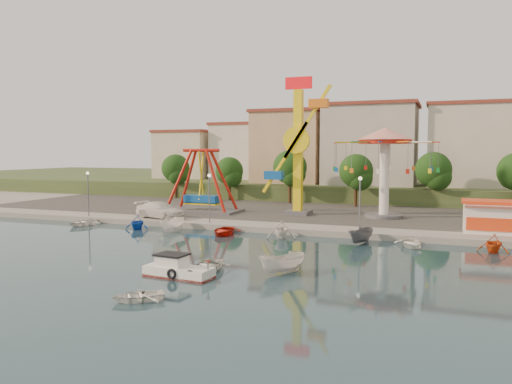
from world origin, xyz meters
The scene contains 34 objects.
ground centered at (0.00, 0.00, 0.00)m, with size 200.00×200.00×0.00m, color #15323C.
quay_deck centered at (0.00, 62.00, 0.30)m, with size 200.00×100.00×0.60m, color #9E998E.
asphalt_pad centered at (0.00, 30.00, 0.60)m, with size 90.00×28.00×0.01m, color #4C4944.
hill_terrace centered at (0.00, 67.00, 1.50)m, with size 200.00×60.00×3.00m, color #384C26.
pirate_ship_ride centered at (-13.41, 21.64, 4.39)m, with size 10.00×5.00×8.00m.
kamikaze_tower centered at (-0.80, 22.89, 8.53)m, with size 5.83×3.10×16.50m.
wave_swinger centered at (8.99, 24.05, 8.20)m, with size 11.60×11.60×10.40m.
booth_left centered at (19.82, 16.49, 2.16)m, with size 5.40×3.78×3.08m.
lamp_post_0 centered at (-24.00, 13.00, 3.10)m, with size 0.14×0.14×5.00m, color #59595E.
lamp_post_1 centered at (-8.00, 13.00, 3.10)m, with size 0.14×0.14×5.00m, color #59595E.
lamp_post_2 centered at (8.00, 13.00, 3.10)m, with size 0.14×0.14×5.00m, color #59595E.
tree_0 centered at (-26.00, 36.98, 5.47)m, with size 4.60×4.60×7.19m.
tree_1 centered at (-16.00, 36.24, 5.20)m, with size 4.35×4.35×6.80m.
tree_2 centered at (-6.00, 35.81, 5.92)m, with size 5.02×5.02×7.85m.
tree_3 centered at (4.00, 34.36, 5.55)m, with size 4.68×4.68×7.32m.
tree_4 centered at (14.00, 37.35, 5.75)m, with size 4.86×4.86×7.60m.
building_0 centered at (-33.37, 46.06, 8.93)m, with size 9.26×9.53×11.87m, color beige.
building_1 centered at (-21.33, 51.38, 7.32)m, with size 12.33×9.01×8.63m, color silver.
building_2 centered at (-8.19, 51.96, 8.62)m, with size 11.95×9.28×11.23m, color tan.
building_3 centered at (5.60, 48.80, 7.60)m, with size 12.59×10.50×9.20m, color beige.
building_4 centered at (19.07, 52.20, 7.62)m, with size 10.75×9.23×9.24m, color beige.
cabin_motorboat centered at (-0.79, -6.49, 0.44)m, with size 4.79×2.16×1.64m.
rowboat_a centered at (0.37, -4.38, 0.39)m, with size 2.72×3.81×0.79m, color silver.
rowboat_b centered at (-0.14, -11.93, 0.30)m, with size 2.06×2.88×0.60m, color white.
skiff centered at (5.45, -3.18, 0.72)m, with size 1.40×3.71×1.43m, color silver.
van centered at (-14.96, 14.43, 1.52)m, with size 2.58×6.36×1.84m, color white.
moored_boat_0 centered at (-22.13, 9.80, 0.39)m, with size 2.67×3.74×0.77m, color white.
moored_boat_1 centered at (-15.02, 9.80, 0.76)m, with size 2.49×2.89×1.52m, color blue.
moored_boat_2 centered at (-10.71, 9.80, 0.71)m, with size 1.38×3.68×1.42m, color white.
moored_boat_3 centered at (-4.88, 9.80, 0.41)m, with size 2.86×4.00×0.83m, color red.
moored_boat_4 centered at (1.16, 9.80, 0.87)m, with size 2.85×3.30×1.74m, color white.
moored_boat_5 centered at (8.65, 9.80, 0.72)m, with size 1.40×3.73×1.44m, color #5E5D62.
moored_boat_6 centered at (13.02, 9.80, 0.38)m, with size 2.59×3.63×0.75m, color white.
moored_boat_7 centered at (19.46, 9.80, 0.77)m, with size 2.53×2.93×1.54m, color #D94A13.
Camera 1 is at (15.66, -34.91, 8.30)m, focal length 35.00 mm.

